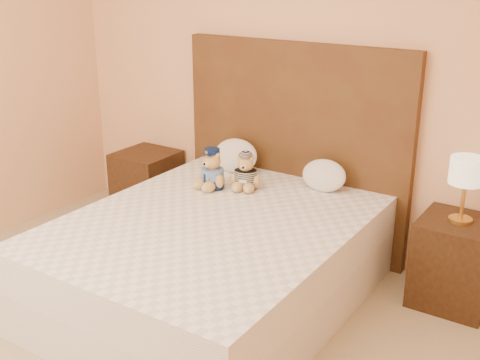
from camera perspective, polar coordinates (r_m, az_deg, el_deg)
name	(u,v)px	position (r m, az deg, el deg)	size (l,w,h in m)	color
room_walls	(108,11)	(2.76, -12.43, 15.36)	(4.04, 4.52, 2.72)	#EFB382
bed	(213,261)	(3.74, -2.55, -7.64)	(1.60, 2.00, 0.55)	white
headboard	(294,147)	(4.36, 5.15, 3.11)	(1.75, 0.08, 1.50)	#523818
nightstand_left	(147,184)	(5.04, -8.77, -0.40)	(0.45, 0.45, 0.55)	#3B2613
nightstand_right	(455,262)	(3.95, 19.68, -7.34)	(0.45, 0.45, 0.55)	#3B2613
lamp	(467,174)	(3.73, 20.69, 0.54)	(0.20, 0.20, 0.40)	gold
teddy_police	(212,169)	(4.08, -2.64, 1.08)	(0.24, 0.23, 0.28)	tan
teddy_prisoner	(246,172)	(4.06, 0.53, 0.80)	(0.22, 0.21, 0.25)	tan
pillow_left	(235,154)	(4.43, -0.44, 2.47)	(0.36, 0.24, 0.26)	white
pillow_right	(324,174)	(4.10, 7.97, 0.56)	(0.32, 0.21, 0.22)	white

